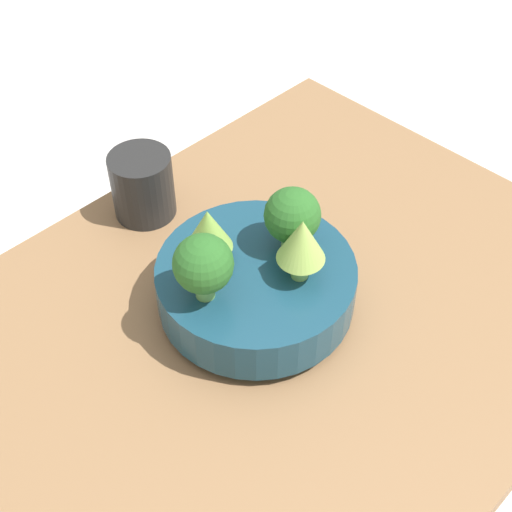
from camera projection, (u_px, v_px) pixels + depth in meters
name	position (u px, v px, depth m)	size (l,w,h in m)	color
ground_plane	(283.00, 327.00, 0.95)	(6.00, 6.00, 0.00)	silver
table	(283.00, 316.00, 0.93)	(0.85, 0.68, 0.04)	olive
bowl	(256.00, 285.00, 0.88)	(0.25, 0.25, 0.07)	navy
romanesco_piece_near	(303.00, 241.00, 0.81)	(0.06, 0.06, 0.09)	#7AB256
broccoli_floret_right	(292.00, 216.00, 0.85)	(0.07, 0.07, 0.08)	#7AB256
broccoli_floret_left	(203.00, 265.00, 0.79)	(0.07, 0.07, 0.09)	#6BA34C
romanesco_piece_far	(208.00, 231.00, 0.84)	(0.06, 0.06, 0.08)	#609347
cup	(143.00, 185.00, 1.01)	(0.09, 0.09, 0.10)	black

